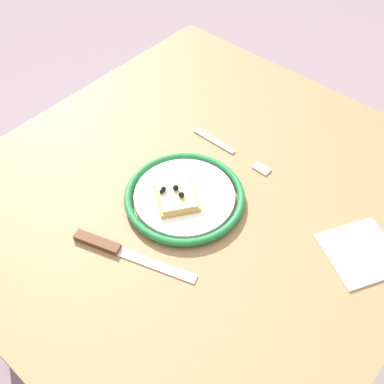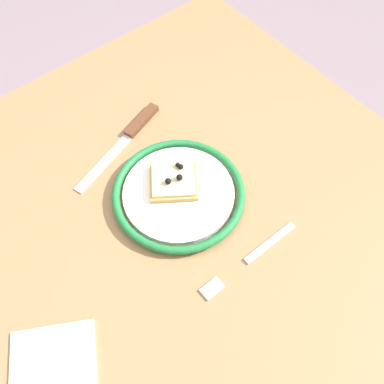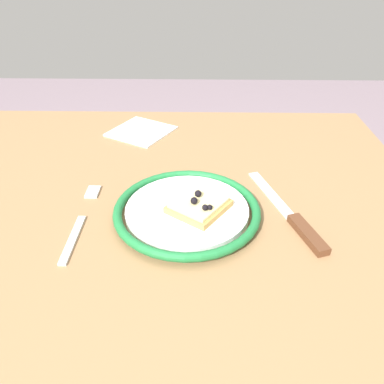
{
  "view_description": "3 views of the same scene",
  "coord_description": "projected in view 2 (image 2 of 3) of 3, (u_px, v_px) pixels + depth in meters",
  "views": [
    {
      "loc": [
        0.49,
        0.41,
        1.43
      ],
      "look_at": [
        0.03,
        0.0,
        0.73
      ],
      "focal_mm": 45.12,
      "sensor_mm": 36.0,
      "label": 1
    },
    {
      "loc": [
        -0.3,
        0.24,
        1.4
      ],
      "look_at": [
        0.02,
        -0.02,
        0.73
      ],
      "focal_mm": 42.61,
      "sensor_mm": 36.0,
      "label": 2
    },
    {
      "loc": [
        0.06,
        -0.51,
        1.08
      ],
      "look_at": [
        0.05,
        0.01,
        0.73
      ],
      "focal_mm": 35.96,
      "sensor_mm": 36.0,
      "label": 3
    }
  ],
  "objects": [
    {
      "name": "plate",
      "position": [
        179.0,
        194.0,
        0.81
      ],
      "size": [
        0.24,
        0.24,
        0.02
      ],
      "color": "white",
      "rests_on": "dining_table"
    },
    {
      "name": "knife",
      "position": [
        132.0,
        132.0,
        0.89
      ],
      "size": [
        0.09,
        0.23,
        0.01
      ],
      "color": "silver",
      "rests_on": "dining_table"
    },
    {
      "name": "ground_plane",
      "position": [
        191.0,
        326.0,
        1.39
      ],
      "size": [
        6.0,
        6.0,
        0.0
      ],
      "primitive_type": "plane",
      "color": "gray"
    },
    {
      "name": "dining_table",
      "position": [
        190.0,
        237.0,
        0.87
      ],
      "size": [
        0.93,
        0.88,
        0.7
      ],
      "color": "#936D47",
      "rests_on": "ground_plane"
    },
    {
      "name": "fork",
      "position": [
        249.0,
        259.0,
        0.75
      ],
      "size": [
        0.02,
        0.2,
        0.0
      ],
      "color": "silver",
      "rests_on": "dining_table"
    },
    {
      "name": "pizza_slice_near",
      "position": [
        173.0,
        181.0,
        0.8
      ],
      "size": [
        0.11,
        0.11,
        0.03
      ],
      "color": "tan",
      "rests_on": "plate"
    },
    {
      "name": "napkin",
      "position": [
        53.0,
        368.0,
        0.66
      ],
      "size": [
        0.17,
        0.17,
        0.0
      ],
      "primitive_type": "cube",
      "rotation": [
        0.0,
        0.0,
        -0.51
      ],
      "color": "white",
      "rests_on": "dining_table"
    }
  ]
}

